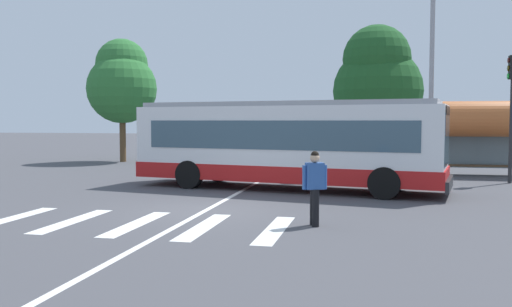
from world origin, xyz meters
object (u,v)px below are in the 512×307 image
at_px(parked_car_charcoal, 323,151).
at_px(bus_stop_shelter, 482,120).
at_px(parked_car_teal, 229,149).
at_px(twin_arm_street_lamp, 432,53).
at_px(background_tree_right, 377,82).
at_px(pedestrian_crossing_street, 315,184).
at_px(background_tree_left, 122,82).
at_px(city_transit_bus, 286,144).
at_px(traffic_light_far_corner, 512,98).
at_px(parked_car_silver, 273,150).

distance_m(parked_car_charcoal, bus_stop_shelter, 8.54).
height_order(parked_car_teal, parked_car_charcoal, same).
relative_size(twin_arm_street_lamp, background_tree_right, 1.08).
height_order(pedestrian_crossing_street, background_tree_left, background_tree_left).
height_order(parked_car_charcoal, twin_arm_street_lamp, twin_arm_street_lamp).
bearing_deg(city_transit_bus, traffic_light_far_corner, 23.72).
height_order(city_transit_bus, twin_arm_street_lamp, twin_arm_street_lamp).
distance_m(traffic_light_far_corner, twin_arm_street_lamp, 3.87).
xyz_separation_m(city_transit_bus, twin_arm_street_lamp, (5.39, 5.43, 3.67)).
bearing_deg(parked_car_silver, parked_car_teal, 171.05).
bearing_deg(pedestrian_crossing_street, background_tree_right, 85.55).
bearing_deg(background_tree_right, parked_car_charcoal, -133.19).
bearing_deg(background_tree_right, city_transit_bus, -103.46).
distance_m(pedestrian_crossing_street, background_tree_left, 21.62).
relative_size(city_transit_bus, parked_car_silver, 2.48).
height_order(bus_stop_shelter, background_tree_left, background_tree_left).
xyz_separation_m(city_transit_bus, parked_car_charcoal, (0.37, 10.42, -0.82)).
bearing_deg(traffic_light_far_corner, city_transit_bus, -156.28).
bearing_deg(traffic_light_far_corner, parked_car_silver, 146.82).
relative_size(parked_car_teal, bus_stop_shelter, 1.01).
bearing_deg(pedestrian_crossing_street, parked_car_charcoal, 94.46).
distance_m(pedestrian_crossing_street, bus_stop_shelter, 13.99).
bearing_deg(traffic_light_far_corner, background_tree_left, 160.54).
bearing_deg(background_tree_left, background_tree_right, 11.63).
relative_size(traffic_light_far_corner, background_tree_right, 0.62).
relative_size(parked_car_silver, bus_stop_shelter, 1.01).
distance_m(traffic_light_far_corner, bus_stop_shelter, 2.80).
relative_size(city_transit_bus, traffic_light_far_corner, 2.29).
bearing_deg(bus_stop_shelter, twin_arm_street_lamp, -160.92).
bearing_deg(traffic_light_far_corner, twin_arm_street_lamp, 146.27).
xyz_separation_m(city_transit_bus, bus_stop_shelter, (7.60, 6.19, 0.83)).
distance_m(city_transit_bus, parked_car_charcoal, 10.46).
xyz_separation_m(parked_car_teal, traffic_light_far_corner, (13.18, -7.30, 2.50)).
xyz_separation_m(parked_car_teal, background_tree_right, (8.25, 2.59, 3.90)).
relative_size(twin_arm_street_lamp, background_tree_left, 1.19).
bearing_deg(parked_car_charcoal, city_transit_bus, -92.01).
height_order(parked_car_charcoal, background_tree_left, background_tree_left).
height_order(parked_car_teal, parked_car_silver, same).
bearing_deg(pedestrian_crossing_street, bus_stop_shelter, 64.81).
bearing_deg(parked_car_teal, city_transit_bus, -65.21).
height_order(traffic_light_far_corner, background_tree_left, background_tree_left).
bearing_deg(traffic_light_far_corner, parked_car_charcoal, 138.72).
relative_size(city_transit_bus, background_tree_left, 1.55).
distance_m(pedestrian_crossing_street, parked_car_silver, 17.34).
bearing_deg(parked_car_charcoal, parked_car_silver, 179.21).
xyz_separation_m(pedestrian_crossing_street, background_tree_left, (-13.01, 16.87, 3.70)).
bearing_deg(parked_car_teal, traffic_light_far_corner, -28.97).
height_order(parked_car_teal, bus_stop_shelter, bus_stop_shelter).
xyz_separation_m(parked_car_charcoal, background_tree_left, (-11.70, 0.05, 3.90)).
relative_size(parked_car_silver, background_tree_left, 0.63).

